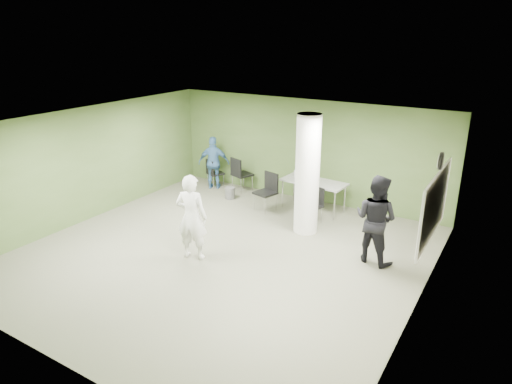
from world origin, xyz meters
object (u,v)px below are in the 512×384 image
Objects in this scene: folding_table at (313,183)px; man_black at (376,219)px; chair_back_left at (213,171)px; man_blue at (214,163)px; woman_white at (192,217)px.

man_black is at bearing -36.37° from folding_table.
man_black is at bearing -175.75° from chair_back_left.
woman_white is at bearing 93.84° from man_blue.
folding_table is at bearing 151.80° from man_blue.
chair_back_left is 0.55× the size of man_blue.
man_black is at bearing 133.23° from man_blue.
folding_table is 1.11× the size of man_blue.
woman_white is 0.98× the size of man_black.
man_blue is at bearing 170.57° from chair_back_left.
man_blue is at bearing -75.07° from woman_white.
man_blue is (-5.52, 2.02, -0.14)m from man_black.
chair_back_left is 4.57m from woman_white.
chair_back_left is at bearing -178.13° from folding_table.
man_black reaches higher than chair_back_left.
folding_table is 3.36m from chair_back_left.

